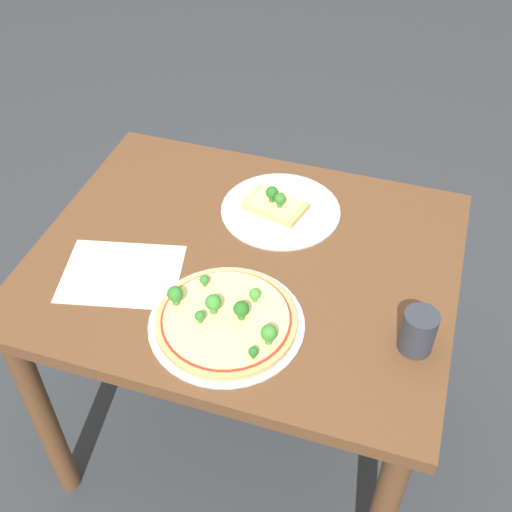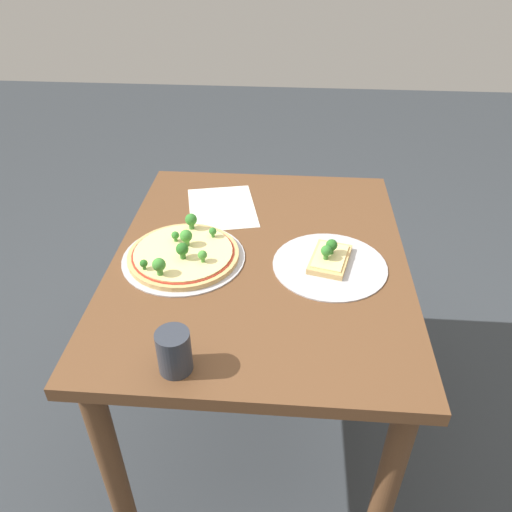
{
  "view_description": "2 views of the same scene",
  "coord_description": "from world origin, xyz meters",
  "views": [
    {
      "loc": [
        -0.36,
        1.04,
        1.82
      ],
      "look_at": [
        -0.03,
        0.01,
        0.77
      ],
      "focal_mm": 45.0,
      "sensor_mm": 36.0,
      "label": 1
    },
    {
      "loc": [
        -1.13,
        -0.08,
        1.56
      ],
      "look_at": [
        -0.03,
        0.01,
        0.77
      ],
      "focal_mm": 35.0,
      "sensor_mm": 36.0,
      "label": 2
    }
  ],
  "objects": [
    {
      "name": "drinking_cup",
      "position": [
        -0.42,
        0.15,
        0.8
      ],
      "size": [
        0.07,
        0.07,
        0.1
      ],
      "primitive_type": "cylinder",
      "color": "#2D333D",
      "rests_on": "dining_table"
    },
    {
      "name": "pizza_tray_slice",
      "position": [
        -0.03,
        -0.19,
        0.76
      ],
      "size": [
        0.31,
        0.31,
        0.07
      ],
      "color": "#B7B7BC",
      "rests_on": "dining_table"
    },
    {
      "name": "pizza_tray_whole",
      "position": [
        -0.03,
        0.21,
        0.76
      ],
      "size": [
        0.34,
        0.34,
        0.07
      ],
      "color": "#B7B7BC",
      "rests_on": "dining_table"
    },
    {
      "name": "dining_table",
      "position": [
        0.0,
        0.0,
        0.63
      ],
      "size": [
        1.0,
        0.81,
        0.75
      ],
      "color": "brown",
      "rests_on": "ground_plane"
    },
    {
      "name": "paper_menu",
      "position": [
        0.25,
        0.14,
        0.75
      ],
      "size": [
        0.31,
        0.26,
        0.0
      ],
      "primitive_type": "cube",
      "rotation": [
        0.0,
        0.0,
        0.22
      ],
      "color": "silver",
      "rests_on": "dining_table"
    },
    {
      "name": "ground_plane",
      "position": [
        0.0,
        0.0,
        0.0
      ],
      "size": [
        8.0,
        8.0,
        0.0
      ],
      "primitive_type": "plane",
      "color": "#33383D"
    }
  ]
}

